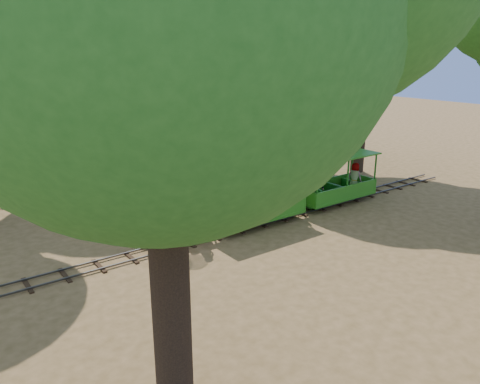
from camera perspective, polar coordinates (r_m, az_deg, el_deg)
ground at (r=17.28m, az=2.21°, el=-3.90°), size 90.00×90.00×0.00m
track at (r=17.26m, az=2.21°, el=-3.68°), size 22.00×1.00×0.10m
locomotive at (r=15.07m, az=-8.04°, el=-1.05°), size 2.39×1.10×2.70m
carriage_front at (r=16.97m, az=1.99°, el=-1.43°), size 3.74×1.53×1.94m
carriage_rear at (r=19.66m, az=11.41°, el=0.92°), size 3.74×1.53×1.94m
oak_ne at (r=25.49m, az=1.36°, el=17.82°), size 8.03×7.07×9.40m
fence at (r=23.61m, az=-9.95°, el=3.09°), size 18.10×0.10×1.00m
shrub_west at (r=22.87m, az=-25.81°, el=1.67°), size 2.24×1.72×1.55m
shrub_mid_w at (r=25.34m, az=-8.28°, el=4.79°), size 2.51×1.93×1.74m
shrub_mid_e at (r=25.91m, az=-5.96°, el=5.03°), size 2.35×1.81×1.63m
shrub_east at (r=28.68m, az=2.70°, el=6.48°), size 2.64×2.03×1.83m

